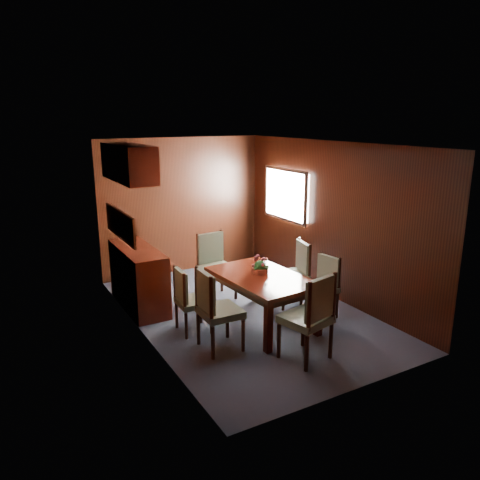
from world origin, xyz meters
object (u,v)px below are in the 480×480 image
chair_right_near (323,283)px  chair_head (311,313)px  dining_table (262,282)px  sideboard (138,277)px  flower_centerpiece (260,265)px  chair_left_near (214,306)px

chair_right_near → chair_head: size_ratio=0.83×
dining_table → chair_right_near: size_ratio=1.76×
sideboard → flower_centerpiece: bearing=-45.5°
sideboard → chair_right_near: sideboard is taller
sideboard → chair_head: size_ratio=1.32×
dining_table → chair_left_near: bearing=-163.6°
dining_table → chair_head: chair_head is taller
sideboard → chair_left_near: 1.79m
sideboard → chair_left_near: chair_left_near is taller
sideboard → dining_table: 1.90m
chair_left_near → chair_right_near: 1.78m
chair_right_near → flower_centerpiece: flower_centerpiece is taller
chair_left_near → chair_head: chair_head is taller
chair_head → flower_centerpiece: (0.07, 1.22, 0.22)m
sideboard → flower_centerpiece: 1.87m
sideboard → flower_centerpiece: size_ratio=5.84×
flower_centerpiece → chair_left_near: bearing=-154.4°
dining_table → chair_head: size_ratio=1.46×
flower_centerpiece → sideboard: bearing=134.5°
chair_left_near → chair_head: bearing=48.4°
sideboard → flower_centerpiece: flower_centerpiece is taller
chair_head → sideboard: bearing=102.7°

